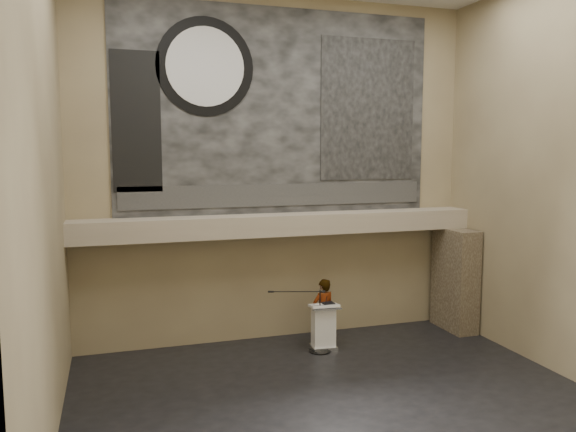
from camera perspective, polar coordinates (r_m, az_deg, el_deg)
name	(u,v)px	position (r m, az deg, el deg)	size (l,w,h in m)	color
floor	(338,401)	(11.30, 5.15, -18.19)	(10.00, 10.00, 0.00)	black
wall_back	(278,171)	(14.04, -0.99, 4.62)	(10.00, 0.02, 8.50)	#7C6C4F
wall_front	(477,194)	(6.78, 18.68, 2.16)	(10.00, 0.02, 8.50)	#7C6C4F
wall_left	(43,183)	(9.52, -23.59, 3.13)	(0.02, 8.00, 8.50)	#7C6C4F
wall_right	(562,175)	(13.06, 26.10, 3.80)	(0.02, 8.00, 8.50)	#7C6C4F
soffit	(283,224)	(13.77, -0.50, -0.85)	(10.00, 0.80, 0.50)	gray
sprinkler_left	(219,239)	(13.38, -7.01, -2.33)	(0.04, 0.04, 0.06)	#B2893D
sprinkler_right	(355,233)	(14.43, 6.80, -1.68)	(0.04, 0.04, 0.06)	#B2893D
banner	(279,112)	(14.04, -0.96, 10.54)	(8.00, 0.05, 5.00)	black
banner_text_strip	(279,195)	(14.01, -0.90, 2.16)	(7.76, 0.02, 0.55)	#2C2C2C
banner_clock_rim	(205,67)	(13.70, -8.40, 14.77)	(2.30, 2.30, 0.02)	black
banner_clock_face	(205,67)	(13.68, -8.39, 14.79)	(1.84, 1.84, 0.02)	silver
banner_building_print	(368,110)	(14.87, 8.14, 10.64)	(2.60, 0.02, 3.60)	black
banner_brick_print	(136,122)	(13.41, -15.16, 9.21)	(1.10, 0.02, 3.20)	black
stone_pier	(455,279)	(15.65, 16.61, -6.17)	(0.60, 1.40, 2.70)	#453A2B
lectern	(323,326)	(13.75, 3.62, -11.12)	(0.70, 0.53, 1.13)	silver
binder	(328,303)	(13.61, 4.11, -8.83)	(0.27, 0.22, 0.04)	black
papers	(321,305)	(13.50, 3.36, -9.02)	(0.20, 0.27, 0.01)	white
speaker_person	(323,311)	(14.02, 3.61, -9.65)	(0.59, 0.39, 1.63)	white
mic_stand	(318,342)	(13.67, 3.06, -12.68)	(1.43, 0.63, 1.49)	black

